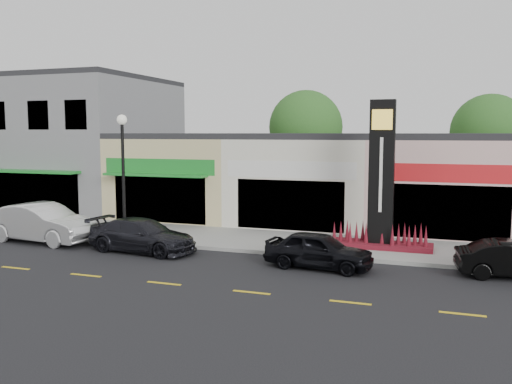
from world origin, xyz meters
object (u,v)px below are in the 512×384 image
at_px(lamp_west_near, 123,164).
at_px(car_white_van, 42,223).
at_px(pylon_sign, 381,196).
at_px(car_dark_sedan, 142,235).
at_px(car_black_sedan, 319,250).

relative_size(lamp_west_near, car_white_van, 1.05).
xyz_separation_m(pylon_sign, car_white_van, (-14.35, -3.08, -1.42)).
distance_m(pylon_sign, car_dark_sedan, 9.84).
distance_m(pylon_sign, car_black_sedan, 4.32).
distance_m(lamp_west_near, car_white_van, 4.47).
height_order(car_white_van, car_black_sedan, car_white_van).
bearing_deg(pylon_sign, car_black_sedan, -115.67).
distance_m(car_white_van, car_black_sedan, 12.62).
bearing_deg(lamp_west_near, car_black_sedan, -11.68).
height_order(lamp_west_near, car_dark_sedan, lamp_west_near).
relative_size(car_white_van, car_dark_sedan, 1.12).
xyz_separation_m(pylon_sign, car_black_sedan, (-1.74, -3.61, -1.61)).
xyz_separation_m(car_dark_sedan, car_black_sedan, (7.39, -0.30, -0.01)).
distance_m(car_white_van, car_dark_sedan, 5.23).
relative_size(lamp_west_near, car_dark_sedan, 1.18).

